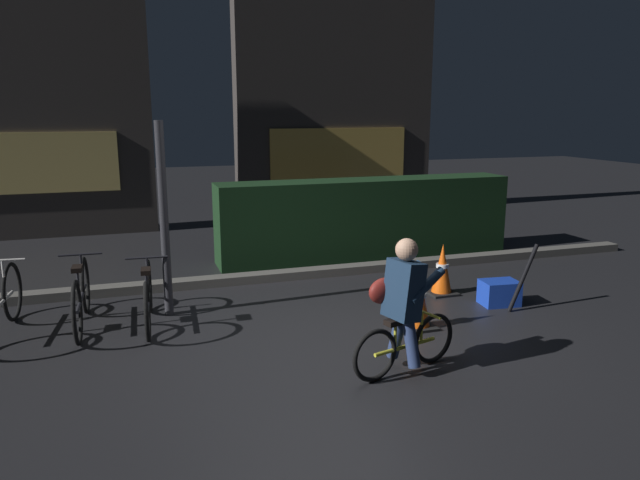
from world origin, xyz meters
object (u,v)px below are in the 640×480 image
object	(u,v)px
traffic_cone_near	(419,300)
cyclist	(402,306)
traffic_cone_far	(442,270)
blue_crate	(499,293)
parked_bike_center_left	(148,297)
parked_bike_left_mid	(81,297)
street_post	(164,221)
closed_umbrella	(523,278)

from	to	relation	value
traffic_cone_near	cyclist	size ratio (longest dim) A/B	0.53
traffic_cone_far	blue_crate	distance (m)	0.78
parked_bike_center_left	traffic_cone_far	xyz separation A→B (m)	(3.65, 0.00, -0.01)
traffic_cone_near	cyclist	bearing A→B (deg)	-125.14
parked_bike_center_left	blue_crate	size ratio (longest dim) A/B	3.55
parked_bike_left_mid	parked_bike_center_left	world-z (taller)	parked_bike_left_mid
traffic_cone_near	traffic_cone_far	bearing A→B (deg)	49.44
blue_crate	street_post	bearing A→B (deg)	166.91
traffic_cone_near	cyclist	xyz separation A→B (m)	(-0.67, -0.95, 0.31)
parked_bike_center_left	traffic_cone_near	xyz separation A→B (m)	(2.79, -1.01, -0.01)
cyclist	closed_umbrella	xyz separation A→B (m)	(2.12, 1.10, -0.23)
parked_bike_center_left	closed_umbrella	world-z (taller)	closed_umbrella
parked_bike_left_mid	traffic_cone_far	bearing A→B (deg)	-90.67
closed_umbrella	parked_bike_center_left	bearing A→B (deg)	162.26
parked_bike_left_mid	traffic_cone_far	world-z (taller)	parked_bike_left_mid
street_post	parked_bike_center_left	distance (m)	0.87
street_post	traffic_cone_far	xyz separation A→B (m)	(3.42, -0.29, -0.79)
blue_crate	parked_bike_center_left	bearing A→B (deg)	171.60
cyclist	parked_bike_center_left	bearing A→B (deg)	121.55
parked_bike_left_mid	traffic_cone_near	world-z (taller)	parked_bike_left_mid
parked_bike_left_mid	cyclist	xyz separation A→B (m)	(2.81, -2.12, 0.28)
parked_bike_center_left	blue_crate	world-z (taller)	parked_bike_center_left
traffic_cone_far	closed_umbrella	bearing A→B (deg)	-55.57
traffic_cone_far	cyclist	size ratio (longest dim) A/B	0.53
parked_bike_left_mid	cyclist	world-z (taller)	cyclist
parked_bike_center_left	street_post	bearing A→B (deg)	-34.84
street_post	parked_bike_center_left	world-z (taller)	street_post
traffic_cone_near	cyclist	distance (m)	1.20
parked_bike_left_mid	closed_umbrella	world-z (taller)	closed_umbrella
street_post	parked_bike_left_mid	size ratio (longest dim) A/B	1.33
street_post	traffic_cone_near	world-z (taller)	street_post
cyclist	parked_bike_left_mid	bearing A→B (deg)	127.31
traffic_cone_near	traffic_cone_far	size ratio (longest dim) A/B	1.00
parked_bike_center_left	cyclist	size ratio (longest dim) A/B	1.25
blue_crate	closed_umbrella	distance (m)	0.38
traffic_cone_far	closed_umbrella	world-z (taller)	closed_umbrella
traffic_cone_near	blue_crate	world-z (taller)	traffic_cone_near
cyclist	closed_umbrella	world-z (taller)	cyclist
parked_bike_left_mid	traffic_cone_far	distance (m)	4.35
cyclist	blue_crate	bearing A→B (deg)	18.50
street_post	closed_umbrella	bearing A→B (deg)	-16.01
street_post	parked_bike_left_mid	bearing A→B (deg)	-171.69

